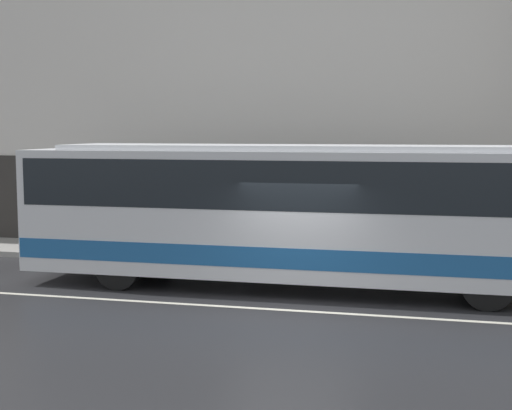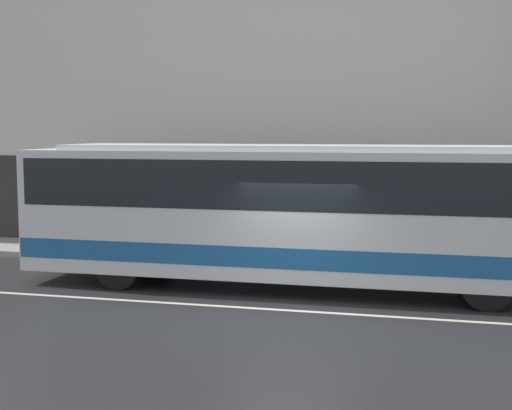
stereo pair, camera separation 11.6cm
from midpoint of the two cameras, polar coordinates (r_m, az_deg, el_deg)
ground_plane at (r=14.44m, az=2.90°, el=-8.43°), size 60.00×60.00×0.00m
sidewalk at (r=19.44m, az=5.87°, el=-4.45°), size 60.00×2.42×0.16m
building_facade at (r=20.70m, az=6.62°, el=14.61°), size 60.00×0.35×13.85m
lane_stripe at (r=14.44m, az=2.90°, el=-8.42°), size 54.00×0.14×0.01m
transit_bus at (r=16.21m, az=2.45°, el=-0.22°), size 12.00×2.54×3.27m
pedestrian_waiting at (r=19.43m, az=-0.57°, el=-1.96°), size 0.36×0.36×1.60m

